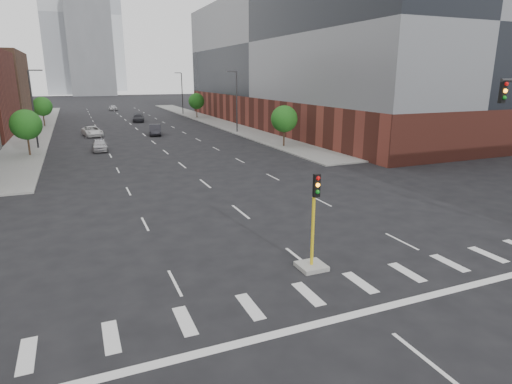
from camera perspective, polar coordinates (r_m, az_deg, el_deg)
sidewalk_left_far at (r=80.99m, az=-27.07°, el=7.70°), size 5.00×92.00×0.15m
sidewalk_right_far at (r=84.32m, az=-6.13°, el=9.50°), size 5.00×92.00×0.15m
building_right_main at (r=76.85m, az=7.76°, el=17.06°), size 24.00×70.00×22.00m
tower_left at (r=227.91m, az=-24.00°, el=20.73°), size 22.00×22.00×70.00m
tower_right at (r=268.91m, az=-19.96°, el=21.15°), size 20.00×20.00×80.00m
tower_mid at (r=207.01m, az=-21.32°, el=18.04°), size 18.00×18.00×44.00m
median_traffic_signal at (r=19.34m, az=7.54°, el=-7.48°), size 1.20×1.20×4.40m
streetlight_right_a at (r=65.47m, az=-2.67°, el=12.27°), size 1.60×0.22×9.07m
streetlight_right_b at (r=99.02m, az=-9.88°, el=13.07°), size 1.60×0.22×9.07m
streetlight_left at (r=56.62m, az=-27.53°, el=10.13°), size 1.60×0.22×9.07m
tree_left_near at (r=51.82m, az=-28.33°, el=7.91°), size 3.20×3.20×4.85m
tree_left_far at (r=81.65m, az=-26.61°, el=10.16°), size 3.20×3.20×4.85m
tree_right_near at (r=52.07m, az=3.78°, el=9.70°), size 3.20×3.20×4.85m
tree_right_far at (r=89.55m, az=-7.95°, el=11.91°), size 3.20×3.20×4.85m
car_near_left at (r=52.70m, az=-20.10°, el=5.92°), size 1.84×4.18×1.40m
car_mid_right at (r=64.77m, az=-13.30°, el=8.08°), size 2.34×4.85×1.53m
car_far_left at (r=66.05m, az=-20.99°, el=7.56°), size 2.99×5.32×1.40m
car_deep_right at (r=84.45m, az=-15.42°, el=9.50°), size 2.76×5.20×1.44m
car_distant at (r=114.04m, az=-18.53°, el=10.60°), size 1.95×4.13×1.36m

